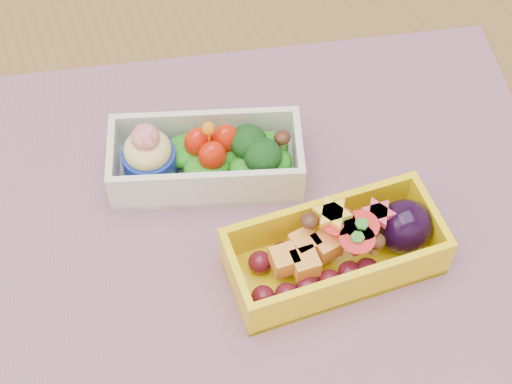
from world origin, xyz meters
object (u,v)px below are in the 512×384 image
object	(u,v)px
placemat	(249,229)
bento_white	(205,158)
bento_yellow	(339,249)
table	(275,305)

from	to	relation	value
placemat	bento_white	size ratio (longest dim) A/B	3.01
placemat	bento_yellow	world-z (taller)	bento_yellow
table	bento_yellow	bearing A→B (deg)	-42.98
bento_yellow	placemat	bearing A→B (deg)	134.56
bento_white	bento_yellow	distance (m)	0.13
bento_white	table	bearing A→B (deg)	-52.31
table	bento_white	world-z (taller)	bento_white
placemat	bento_white	bearing A→B (deg)	103.74
placemat	bento_yellow	distance (m)	0.08
placemat	bento_yellow	bearing A→B (deg)	-46.19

